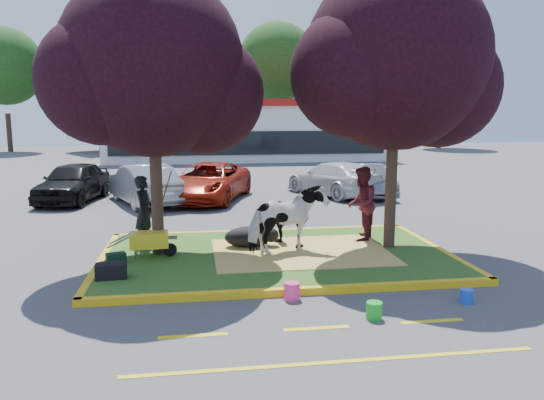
{
  "coord_description": "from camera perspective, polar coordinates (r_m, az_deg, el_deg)",
  "views": [
    {
      "loc": [
        -1.93,
        -12.2,
        3.5
      ],
      "look_at": [
        -0.04,
        0.5,
        1.36
      ],
      "focal_mm": 35.0,
      "sensor_mm": 36.0,
      "label": 1
    }
  ],
  "objects": [
    {
      "name": "ground",
      "position": [
        12.84,
        0.49,
        -6.36
      ],
      "size": [
        90.0,
        90.0,
        0.0
      ],
      "primitive_type": "plane",
      "color": "#424244",
      "rests_on": "ground"
    },
    {
      "name": "median_island",
      "position": [
        12.82,
        0.49,
        -6.03
      ],
      "size": [
        8.0,
        5.0,
        0.15
      ],
      "primitive_type": "cube",
      "color": "#284E18",
      "rests_on": "ground"
    },
    {
      "name": "curb_near",
      "position": [
        10.4,
        2.74,
        -9.79
      ],
      "size": [
        8.3,
        0.16,
        0.15
      ],
      "primitive_type": "cube",
      "color": "yellow",
      "rests_on": "ground"
    },
    {
      "name": "curb_far",
      "position": [
        15.3,
        -1.02,
        -3.48
      ],
      "size": [
        8.3,
        0.16,
        0.15
      ],
      "primitive_type": "cube",
      "color": "yellow",
      "rests_on": "ground"
    },
    {
      "name": "curb_left",
      "position": [
        12.86,
        -17.9,
        -6.46
      ],
      "size": [
        0.16,
        5.3,
        0.15
      ],
      "primitive_type": "cube",
      "color": "yellow",
      "rests_on": "ground"
    },
    {
      "name": "curb_right",
      "position": [
        14.03,
        17.25,
        -5.11
      ],
      "size": [
        0.16,
        5.3,
        0.15
      ],
      "primitive_type": "cube",
      "color": "yellow",
      "rests_on": "ground"
    },
    {
      "name": "straw_bedding",
      "position": [
        12.91,
        3.13,
        -5.58
      ],
      "size": [
        4.2,
        3.0,
        0.01
      ],
      "primitive_type": "cube",
      "color": "#EAC560",
      "rests_on": "median_island"
    },
    {
      "name": "tree_purple_left",
      "position": [
        12.64,
        -12.65,
        13.14
      ],
      "size": [
        5.06,
        4.2,
        6.51
      ],
      "color": "black",
      "rests_on": "median_island"
    },
    {
      "name": "tree_purple_right",
      "position": [
        13.35,
        13.25,
        13.77
      ],
      "size": [
        5.3,
        4.4,
        6.82
      ],
      "color": "black",
      "rests_on": "median_island"
    },
    {
      "name": "fire_lane_stripe_a",
      "position": [
        8.73,
        -8.48,
        -14.25
      ],
      "size": [
        1.1,
        0.12,
        0.01
      ],
      "primitive_type": "cube",
      "color": "yellow",
      "rests_on": "ground"
    },
    {
      "name": "fire_lane_stripe_b",
      "position": [
        8.95,
        4.81,
        -13.59
      ],
      "size": [
        1.1,
        0.12,
        0.01
      ],
      "primitive_type": "cube",
      "color": "yellow",
      "rests_on": "ground"
    },
    {
      "name": "fire_lane_stripe_c",
      "position": [
        9.58,
        16.82,
        -12.37
      ],
      "size": [
        1.1,
        0.12,
        0.01
      ],
      "primitive_type": "cube",
      "color": "yellow",
      "rests_on": "ground"
    },
    {
      "name": "fire_lane_long",
      "position": [
        7.89,
        6.9,
        -16.92
      ],
      "size": [
        6.0,
        0.1,
        0.01
      ],
      "primitive_type": "cube",
      "color": "yellow",
      "rests_on": "ground"
    },
    {
      "name": "retail_building",
      "position": [
        40.4,
        -2.94,
        7.67
      ],
      "size": [
        20.4,
        8.4,
        4.4
      ],
      "color": "silver",
      "rests_on": "ground"
    },
    {
      "name": "treeline",
      "position": [
        50.09,
        -5.01,
        14.27
      ],
      "size": [
        46.58,
        7.8,
        14.63
      ],
      "color": "black",
      "rests_on": "ground"
    },
    {
      "name": "cow",
      "position": [
        12.64,
        1.65,
        -2.13
      ],
      "size": [
        2.11,
        1.57,
        1.62
      ],
      "primitive_type": "imported",
      "rotation": [
        0.0,
        0.0,
        1.98
      ],
      "color": "silver",
      "rests_on": "median_island"
    },
    {
      "name": "calf",
      "position": [
        13.31,
        -2.55,
        -3.98
      ],
      "size": [
        1.37,
        1.11,
        0.52
      ],
      "primitive_type": "ellipsoid",
      "rotation": [
        0.0,
        0.0,
        -0.42
      ],
      "color": "black",
      "rests_on": "median_island"
    },
    {
      "name": "handler",
      "position": [
        13.55,
        -13.57,
        -1.23
      ],
      "size": [
        0.58,
        0.74,
        1.8
      ],
      "primitive_type": "imported",
      "rotation": [
        0.0,
        0.0,
        1.31
      ],
      "color": "black",
      "rests_on": "median_island"
    },
    {
      "name": "visitor_a",
      "position": [
        14.09,
        9.61,
        -0.38
      ],
      "size": [
        1.07,
        1.17,
        1.95
      ],
      "primitive_type": "imported",
      "rotation": [
        0.0,
        0.0,
        -2.02
      ],
      "color": "#4F161F",
      "rests_on": "median_island"
    },
    {
      "name": "visitor_b",
      "position": [
        13.72,
        0.85,
        -2.34
      ],
      "size": [
        0.39,
        0.68,
        1.09
      ],
      "primitive_type": "imported",
      "rotation": [
        0.0,
        0.0,
        -1.77
      ],
      "color": "black",
      "rests_on": "median_island"
    },
    {
      "name": "wheelbarrow",
      "position": [
        12.67,
        -13.06,
        -4.23
      ],
      "size": [
        1.57,
        0.59,
        0.59
      ],
      "rotation": [
        0.0,
        0.0,
        0.08
      ],
      "color": "black",
      "rests_on": "median_island"
    },
    {
      "name": "gear_bag_dark",
      "position": [
        11.35,
        -16.92,
        -7.32
      ],
      "size": [
        0.63,
        0.37,
        0.31
      ],
      "primitive_type": "cube",
      "rotation": [
        0.0,
        0.0,
        0.06
      ],
      "color": "black",
      "rests_on": "median_island"
    },
    {
      "name": "gear_bag_green",
      "position": [
        12.46,
        -16.44,
        -6.0
      ],
      "size": [
        0.48,
        0.38,
        0.22
      ],
      "primitive_type": "cube",
      "rotation": [
        0.0,
        0.0,
        0.32
      ],
      "color": "black",
      "rests_on": "median_island"
    },
    {
      "name": "bucket_green",
      "position": [
        9.41,
        10.92,
        -11.6
      ],
      "size": [
        0.36,
        0.36,
        0.3
      ],
      "primitive_type": "cylinder",
      "rotation": [
        0.0,
        0.0,
        -0.36
      ],
      "color": "green",
      "rests_on": "ground"
    },
    {
      "name": "bucket_pink",
      "position": [
        10.14,
        2.16,
        -9.75
      ],
      "size": [
        0.32,
        0.32,
        0.33
      ],
      "primitive_type": "cylinder",
      "rotation": [
        0.0,
        0.0,
        0.05
      ],
      "color": "#FF3883",
      "rests_on": "ground"
    },
    {
      "name": "bucket_blue",
      "position": [
        10.6,
        20.19,
        -9.68
      ],
      "size": [
        0.28,
        0.28,
        0.26
      ],
      "primitive_type": "cylinder",
      "rotation": [
        0.0,
        0.0,
        -0.19
      ],
      "color": "blue",
      "rests_on": "ground"
    },
    {
      "name": "car_black",
      "position": [
        22.27,
        -20.62,
        1.83
      ],
      "size": [
        2.58,
        4.81,
        1.56
      ],
      "primitive_type": "imported",
      "rotation": [
        0.0,
        0.0,
        -0.17
      ],
      "color": "black",
      "rests_on": "ground"
    },
    {
      "name": "car_silver",
      "position": [
        20.87,
        -13.65,
        1.67
      ],
      "size": [
        3.22,
        4.95,
        1.54
      ],
      "primitive_type": "imported",
      "rotation": [
        0.0,
        0.0,
        3.51
      ],
      "color": "gray",
      "rests_on": "ground"
    },
    {
      "name": "car_red",
      "position": [
        21.27,
        -6.88,
        1.96
      ],
      "size": [
        4.09,
        5.91,
        1.5
      ],
      "primitive_type": "imported",
      "rotation": [
        0.0,
        0.0,
        -0.33
      ],
      "color": "maroon",
      "rests_on": "ground"
    },
    {
      "name": "car_white",
      "position": [
        22.57,
        6.63,
        2.3
      ],
      "size": [
        3.78,
        5.32,
        1.43
      ],
      "primitive_type": "imported",
      "rotation": [
        0.0,
        0.0,
        3.55
      ],
      "color": "silver",
      "rests_on": "ground"
    },
    {
      "name": "car_grey",
      "position": [
        22.68,
        10.31,
        2.1
      ],
      "size": [
        1.52,
        4.03,
        1.32
      ],
      "primitive_type": "imported",
      "rotation": [
        0.0,
        0.0,
        -0.03
      ],
      "color": "#595D61",
      "rests_on": "ground"
    }
  ]
}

